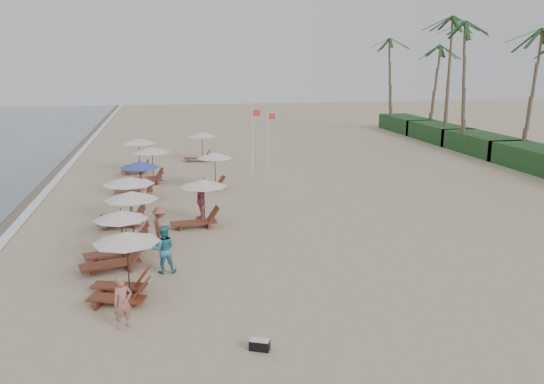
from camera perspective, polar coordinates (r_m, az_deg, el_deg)
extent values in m
plane|color=tan|center=(21.89, 0.51, -7.12)|extent=(160.00, 160.00, 0.00)
cube|color=#6B5E4C|center=(32.17, -25.78, -1.75)|extent=(3.20, 140.00, 0.01)
cube|color=white|center=(31.85, -23.52, -1.65)|extent=(0.50, 140.00, 0.02)
cube|color=#193D1C|center=(43.87, 25.74, 3.05)|extent=(3.20, 8.00, 1.60)
cube|color=#193D1C|center=(50.00, 20.68, 4.64)|extent=(3.20, 8.00, 1.60)
cube|color=#193D1C|center=(56.46, 16.73, 5.85)|extent=(3.20, 8.00, 1.60)
cube|color=#193D1C|center=(63.15, 13.59, 6.78)|extent=(3.20, 8.00, 1.60)
cylinder|color=brown|center=(46.77, 24.60, 8.81)|extent=(0.36, 0.36, 9.80)
cylinder|color=brown|center=(50.15, 19.50, 9.94)|extent=(0.36, 0.36, 10.60)
cylinder|color=brown|center=(55.10, 17.61, 10.74)|extent=(0.36, 0.36, 11.40)
cylinder|color=brown|center=(60.18, 15.93, 9.88)|extent=(0.36, 0.36, 9.00)
cylinder|color=brown|center=(64.12, 12.38, 10.62)|extent=(0.36, 0.36, 9.80)
cylinder|color=black|center=(18.88, -14.51, -7.40)|extent=(0.05, 0.05, 2.21)
cone|color=silver|center=(18.56, -14.70, -4.49)|extent=(2.20, 2.20, 0.35)
cylinder|color=black|center=(21.98, -15.08, -4.63)|extent=(0.05, 0.05, 2.09)
cone|color=silver|center=(21.72, -15.23, -2.26)|extent=(2.04, 2.04, 0.35)
cylinder|color=black|center=(24.03, -14.08, -2.77)|extent=(0.05, 0.05, 2.30)
cone|color=silver|center=(23.76, -14.23, -0.33)|extent=(2.24, 2.24, 0.35)
cylinder|color=black|center=(27.29, -14.36, -0.93)|extent=(0.05, 0.05, 2.23)
cone|color=silver|center=(27.06, -14.49, 1.16)|extent=(2.45, 2.45, 0.35)
cylinder|color=black|center=(32.29, -13.33, 1.16)|extent=(0.05, 0.05, 2.05)
cone|color=#3945A9|center=(32.11, -13.42, 2.77)|extent=(2.29, 2.29, 0.35)
cylinder|color=black|center=(36.19, -12.12, 2.66)|extent=(0.05, 0.05, 2.23)
cone|color=silver|center=(36.02, -12.20, 4.25)|extent=(2.38, 2.38, 0.35)
cylinder|color=black|center=(39.77, -13.43, 3.60)|extent=(0.05, 0.05, 2.31)
cone|color=silver|center=(39.61, -13.51, 5.10)|extent=(2.43, 2.43, 0.35)
cylinder|color=black|center=(26.46, -6.96, -1.14)|extent=(0.05, 0.05, 2.15)
cone|color=silver|center=(26.24, -7.02, 0.92)|extent=(2.24, 2.24, 0.35)
cylinder|color=black|center=(34.04, -5.85, 2.15)|extent=(0.05, 0.05, 2.15)
cone|color=silver|center=(33.86, -5.89, 3.77)|extent=(2.24, 2.24, 0.35)
cylinder|color=black|center=(43.71, -7.16, 4.62)|extent=(0.05, 0.05, 2.15)
cone|color=silver|center=(43.57, -7.20, 5.88)|extent=(2.24, 2.24, 0.35)
imported|color=#AB685C|center=(17.06, -15.04, -10.88)|extent=(0.68, 0.58, 1.58)
imported|color=teal|center=(20.88, -11.03, -5.77)|extent=(0.89, 0.69, 1.81)
imported|color=#91624A|center=(23.86, -11.40, -3.49)|extent=(0.95, 1.24, 1.70)
imported|color=#B04661|center=(27.56, -7.31, -0.89)|extent=(0.71, 1.16, 1.84)
imported|color=#AF6B5F|center=(31.62, -12.92, 0.48)|extent=(0.90, 0.90, 1.58)
cube|color=black|center=(15.63, -1.27, -15.42)|extent=(0.61, 0.47, 0.27)
cube|color=silver|center=(15.56, -1.28, -14.95)|extent=(0.59, 0.45, 0.04)
cylinder|color=silver|center=(38.36, -2.03, 5.30)|extent=(0.08, 0.08, 4.55)
cube|color=red|center=(38.19, -1.63, 8.10)|extent=(0.55, 0.02, 0.40)
cylinder|color=silver|center=(40.95, -0.43, 5.48)|extent=(0.08, 0.08, 4.06)
cube|color=red|center=(40.81, -0.04, 7.76)|extent=(0.55, 0.02, 0.40)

